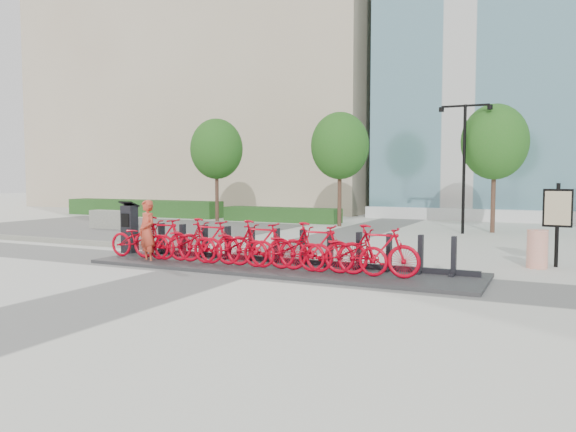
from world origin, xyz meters
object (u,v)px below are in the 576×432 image
at_px(worker_red, 147,232).
at_px(map_sign, 558,212).
at_px(jersey_barrier, 112,220).
at_px(kiosk, 129,228).
at_px(construction_barrel, 537,249).
at_px(bike_0, 140,239).

relative_size(worker_red, map_sign, 0.79).
relative_size(jersey_barrier, map_sign, 0.98).
height_order(kiosk, jersey_barrier, kiosk).
distance_m(worker_red, jersey_barrier, 10.39).
relative_size(worker_red, construction_barrel, 1.75).
xyz_separation_m(construction_barrel, map_sign, (0.42, 0.37, 0.90)).
relative_size(bike_0, jersey_barrier, 0.94).
xyz_separation_m(worker_red, construction_barrel, (9.04, 3.53, -0.35)).
height_order(construction_barrel, map_sign, map_sign).
bearing_deg(construction_barrel, bike_0, -161.09).
relative_size(bike_0, kiosk, 1.31).
relative_size(construction_barrel, map_sign, 0.45).
bearing_deg(construction_barrel, kiosk, -166.08).
bearing_deg(worker_red, kiosk, 168.57).
distance_m(bike_0, kiosk, 1.17).
height_order(worker_red, jersey_barrier, worker_red).
distance_m(kiosk, construction_barrel, 10.77).
distance_m(kiosk, jersey_barrier, 8.72).
bearing_deg(bike_0, jersey_barrier, 47.23).
bearing_deg(kiosk, construction_barrel, 13.56).
xyz_separation_m(worker_red, map_sign, (9.46, 3.90, 0.55)).
relative_size(kiosk, jersey_barrier, 0.72).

